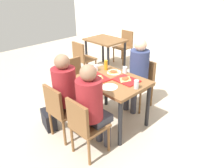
{
  "coord_description": "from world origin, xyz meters",
  "views": [
    {
      "loc": [
        2.01,
        -2.09,
        2.12
      ],
      "look_at": [
        0.0,
        0.0,
        0.68
      ],
      "focal_mm": 34.87,
      "sensor_mm": 36.0,
      "label": 1
    }
  ],
  "objects_px": {
    "tray_red_far": "(126,80)",
    "pizza_slice_c": "(113,72)",
    "tray_red_near": "(97,78)",
    "plastic_cup_a": "(125,70)",
    "background_table": "(105,44)",
    "paper_plate_center": "(114,72)",
    "person_far_side": "(138,70)",
    "background_chair_far": "(125,44)",
    "plastic_cup_b": "(97,84)",
    "chair_near_left": "(60,109)",
    "person_in_red": "(67,89)",
    "chair_near_right": "(84,124)",
    "foil_bundle": "(91,69)",
    "chair_left_end": "(76,79)",
    "soda_can": "(136,84)",
    "chair_far_side": "(142,80)",
    "paper_plate_near_edge": "(110,87)",
    "condiment_bottle": "(106,65)",
    "main_table": "(112,86)",
    "pizza_slice_a": "(98,77)",
    "plastic_cup_c": "(96,68)",
    "background_chair_near": "(82,57)",
    "person_in_brown_jacket": "(92,103)",
    "pizza_slice_b": "(125,79)"
  },
  "relations": [
    {
      "from": "condiment_bottle",
      "to": "main_table",
      "type": "bearing_deg",
      "value": -31.61
    },
    {
      "from": "chair_near_left",
      "to": "person_in_red",
      "type": "xyz_separation_m",
      "value": [
        -0.0,
        0.14,
        0.25
      ]
    },
    {
      "from": "tray_red_far",
      "to": "chair_far_side",
      "type": "bearing_deg",
      "value": 105.57
    },
    {
      "from": "pizza_slice_b",
      "to": "background_chair_far",
      "type": "height_order",
      "value": "background_chair_far"
    },
    {
      "from": "person_far_side",
      "to": "background_table",
      "type": "height_order",
      "value": "person_far_side"
    },
    {
      "from": "person_in_red",
      "to": "person_in_brown_jacket",
      "type": "xyz_separation_m",
      "value": [
        0.51,
        0.0,
        0.0
      ]
    },
    {
      "from": "tray_red_far",
      "to": "pizza_slice_c",
      "type": "distance_m",
      "value": 0.35
    },
    {
      "from": "pizza_slice_c",
      "to": "paper_plate_near_edge",
      "type": "bearing_deg",
      "value": -51.88
    },
    {
      "from": "person_far_side",
      "to": "foil_bundle",
      "type": "height_order",
      "value": "person_far_side"
    },
    {
      "from": "tray_red_near",
      "to": "condiment_bottle",
      "type": "height_order",
      "value": "condiment_bottle"
    },
    {
      "from": "paper_plate_center",
      "to": "tray_red_near",
      "type": "bearing_deg",
      "value": -94.37
    },
    {
      "from": "tray_red_far",
      "to": "paper_plate_center",
      "type": "height_order",
      "value": "tray_red_far"
    },
    {
      "from": "chair_near_right",
      "to": "plastic_cup_c",
      "type": "height_order",
      "value": "plastic_cup_c"
    },
    {
      "from": "person_far_side",
      "to": "pizza_slice_c",
      "type": "distance_m",
      "value": 0.45
    },
    {
      "from": "chair_left_end",
      "to": "pizza_slice_c",
      "type": "height_order",
      "value": "chair_left_end"
    },
    {
      "from": "main_table",
      "to": "background_chair_far",
      "type": "relative_size",
      "value": 1.23
    },
    {
      "from": "person_in_brown_jacket",
      "to": "foil_bundle",
      "type": "xyz_separation_m",
      "value": [
        -0.69,
        0.6,
        0.08
      ]
    },
    {
      "from": "paper_plate_near_edge",
      "to": "background_chair_near",
      "type": "bearing_deg",
      "value": 151.59
    },
    {
      "from": "chair_near_right",
      "to": "condiment_bottle",
      "type": "distance_m",
      "value": 1.19
    },
    {
      "from": "background_chair_near",
      "to": "background_chair_far",
      "type": "height_order",
      "value": "same"
    },
    {
      "from": "background_table",
      "to": "tray_red_far",
      "type": "bearing_deg",
      "value": -36.98
    },
    {
      "from": "paper_plate_center",
      "to": "condiment_bottle",
      "type": "bearing_deg",
      "value": 180.0
    },
    {
      "from": "chair_far_side",
      "to": "person_far_side",
      "type": "relative_size",
      "value": 0.67
    },
    {
      "from": "pizza_slice_a",
      "to": "pizza_slice_b",
      "type": "height_order",
      "value": "same"
    },
    {
      "from": "person_in_red",
      "to": "tray_red_near",
      "type": "relative_size",
      "value": 3.46
    },
    {
      "from": "person_in_brown_jacket",
      "to": "tray_red_near",
      "type": "distance_m",
      "value": 0.66
    },
    {
      "from": "chair_near_left",
      "to": "person_in_brown_jacket",
      "type": "relative_size",
      "value": 0.67
    },
    {
      "from": "person_in_brown_jacket",
      "to": "person_in_red",
      "type": "bearing_deg",
      "value": 180.0
    },
    {
      "from": "pizza_slice_a",
      "to": "person_in_red",
      "type": "bearing_deg",
      "value": -101.07
    },
    {
      "from": "paper_plate_center",
      "to": "background_chair_near",
      "type": "xyz_separation_m",
      "value": [
        -1.56,
        0.6,
        -0.28
      ]
    },
    {
      "from": "pizza_slice_a",
      "to": "pizza_slice_c",
      "type": "xyz_separation_m",
      "value": [
        0.0,
        0.33,
        -0.01
      ]
    },
    {
      "from": "chair_near_left",
      "to": "chair_far_side",
      "type": "distance_m",
      "value": 1.54
    },
    {
      "from": "chair_near_right",
      "to": "foil_bundle",
      "type": "distance_m",
      "value": 1.07
    },
    {
      "from": "plastic_cup_a",
      "to": "background_table",
      "type": "bearing_deg",
      "value": 144.13
    },
    {
      "from": "foil_bundle",
      "to": "background_table",
      "type": "height_order",
      "value": "foil_bundle"
    },
    {
      "from": "chair_near_left",
      "to": "pizza_slice_c",
      "type": "distance_m",
      "value": 1.0
    },
    {
      "from": "chair_left_end",
      "to": "soda_can",
      "type": "height_order",
      "value": "soda_can"
    },
    {
      "from": "pizza_slice_a",
      "to": "chair_left_end",
      "type": "bearing_deg",
      "value": 170.04
    },
    {
      "from": "chair_near_right",
      "to": "tray_red_near",
      "type": "relative_size",
      "value": 2.32
    },
    {
      "from": "chair_left_end",
      "to": "background_chair_near",
      "type": "xyz_separation_m",
      "value": [
        -0.82,
        0.81,
        0.0
      ]
    },
    {
      "from": "chair_far_side",
      "to": "paper_plate_near_edge",
      "type": "bearing_deg",
      "value": -80.91
    },
    {
      "from": "tray_red_near",
      "to": "plastic_cup_a",
      "type": "xyz_separation_m",
      "value": [
        0.15,
        0.45,
        0.04
      ]
    },
    {
      "from": "plastic_cup_b",
      "to": "plastic_cup_c",
      "type": "height_order",
      "value": "same"
    },
    {
      "from": "main_table",
      "to": "person_in_brown_jacket",
      "type": "xyz_separation_m",
      "value": [
        0.26,
        -0.62,
        0.09
      ]
    },
    {
      "from": "main_table",
      "to": "plastic_cup_a",
      "type": "relative_size",
      "value": 10.29
    },
    {
      "from": "tray_red_far",
      "to": "pizza_slice_a",
      "type": "distance_m",
      "value": 0.42
    },
    {
      "from": "pizza_slice_a",
      "to": "condiment_bottle",
      "type": "xyz_separation_m",
      "value": [
        -0.17,
        0.34,
        0.06
      ]
    },
    {
      "from": "main_table",
      "to": "person_far_side",
      "type": "distance_m",
      "value": 0.62
    },
    {
      "from": "background_chair_far",
      "to": "plastic_cup_b",
      "type": "bearing_deg",
      "value": -56.09
    },
    {
      "from": "paper_plate_center",
      "to": "main_table",
      "type": "bearing_deg",
      "value": -53.13
    }
  ]
}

